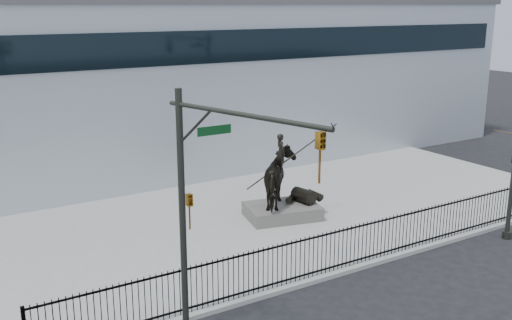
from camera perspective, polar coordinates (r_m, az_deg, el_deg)
ground at (r=20.86m, az=11.61°, el=-11.31°), size 120.00×120.00×0.00m
plaza at (r=25.90m, az=0.94°, el=-5.58°), size 30.00×12.00×0.15m
building at (r=36.21m, az=-10.31°, el=7.22°), size 44.00×14.00×9.00m
picket_fence at (r=21.33m, az=9.42°, el=-7.95°), size 22.10×0.10×1.50m
statue_plinth at (r=25.72m, az=2.51°, el=-4.89°), size 3.41×2.71×0.57m
equestrian_statue at (r=25.29m, az=2.67°, el=-1.75°), size 3.78×2.79×3.27m
traffic_signal_left at (r=15.17m, az=-4.89°, el=-4.64°), size 1.52×4.84×7.00m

